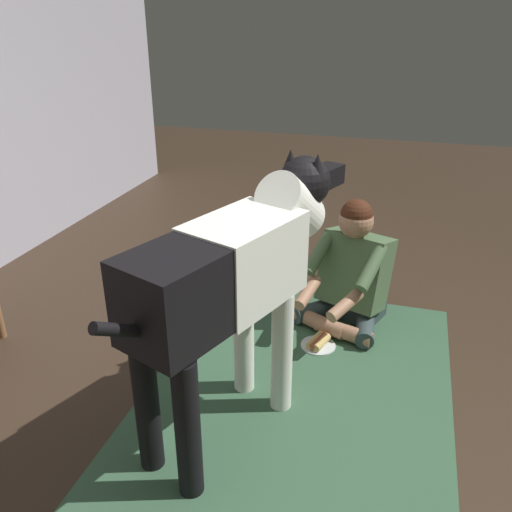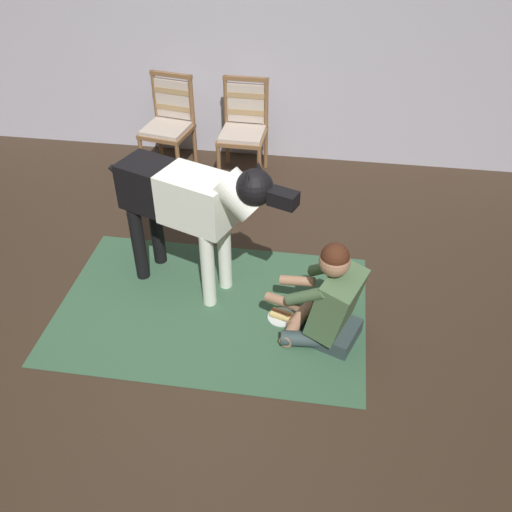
# 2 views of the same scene
# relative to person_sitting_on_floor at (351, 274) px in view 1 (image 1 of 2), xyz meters

# --- Properties ---
(ground_plane) EXTENTS (13.09, 13.09, 0.00)m
(ground_plane) POSITION_rel_person_sitting_on_floor_xyz_m (-1.00, -0.06, -0.34)
(ground_plane) COLOR #36271B
(area_rug) EXTENTS (2.34, 1.55, 0.01)m
(area_rug) POSITION_rel_person_sitting_on_floor_xyz_m (-0.88, 0.16, -0.33)
(area_rug) COLOR #35583E
(area_rug) RESTS_ON ground
(person_sitting_on_floor) EXTENTS (0.73, 0.61, 0.82)m
(person_sitting_on_floor) POSITION_rel_person_sitting_on_floor_xyz_m (0.00, 0.00, 0.00)
(person_sitting_on_floor) COLOR #303F41
(person_sitting_on_floor) RESTS_ON ground
(large_dog) EXTENTS (1.50, 0.69, 1.22)m
(large_dog) POSITION_rel_person_sitting_on_floor_xyz_m (-1.05, 0.40, 0.46)
(large_dog) COLOR white
(large_dog) RESTS_ON ground
(hot_dog_on_plate) EXTENTS (0.21, 0.21, 0.06)m
(hot_dog_on_plate) POSITION_rel_person_sitting_on_floor_xyz_m (-0.34, 0.13, -0.31)
(hot_dog_on_plate) COLOR silver
(hot_dog_on_plate) RESTS_ON ground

